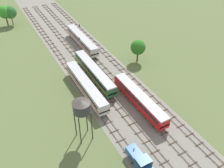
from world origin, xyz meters
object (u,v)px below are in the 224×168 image
shunter_loco_far_left_nearest (142,162)px  water_tower (82,107)px  passenger_coach_far_left_mid (86,86)px  signal_post_nearest (79,43)px  passenger_coach_left_midfar (94,72)px  passenger_coach_centre_left_far (82,40)px  diesel_railcar_centre_left_near (140,99)px  signal_post_near (80,29)px

shunter_loco_far_left_nearest → water_tower: 15.91m
shunter_loco_far_left_nearest → passenger_coach_far_left_mid: 26.59m
shunter_loco_far_left_nearest → signal_post_nearest: (7.19, 48.09, 1.62)m
passenger_coach_left_midfar → passenger_coach_centre_left_far: (4.79, 20.43, 0.00)m
diesel_railcar_centre_left_near → signal_post_nearest: size_ratio=3.56×
signal_post_nearest → passenger_coach_centre_left_far: bearing=57.7°
passenger_coach_left_midfar → passenger_coach_centre_left_far: 20.99m
signal_post_nearest → signal_post_near: size_ratio=1.13×
passenger_coach_left_midfar → signal_post_near: size_ratio=4.31×
signal_post_nearest → passenger_coach_left_midfar: bearing=-98.2°
water_tower → signal_post_nearest: bearing=68.8°
passenger_coach_left_midfar → water_tower: water_tower is taller
diesel_railcar_centre_left_near → passenger_coach_centre_left_far: bearing=90.0°
signal_post_near → diesel_railcar_centre_left_near: bearing=-93.1°
passenger_coach_centre_left_far → passenger_coach_left_midfar: bearing=-103.2°
passenger_coach_centre_left_far → signal_post_near: signal_post_near is taller
diesel_railcar_centre_left_near → passenger_coach_centre_left_far: size_ratio=0.93×
shunter_loco_far_left_nearest → passenger_coach_far_left_mid: size_ratio=0.38×
shunter_loco_far_left_nearest → diesel_railcar_centre_left_near: bearing=57.6°
shunter_loco_far_left_nearest → signal_post_nearest: 48.65m
shunter_loco_far_left_nearest → signal_post_near: (11.99, 59.55, 1.25)m
water_tower → passenger_coach_far_left_mid: bearing=64.7°
passenger_coach_left_midfar → diesel_railcar_centre_left_near: bearing=-73.7°
water_tower → signal_post_near: bearing=68.4°
diesel_railcar_centre_left_near → passenger_coach_centre_left_far: (-0.00, 36.79, 0.02)m
water_tower → signal_post_near: size_ratio=2.07×
passenger_coach_centre_left_far → diesel_railcar_centre_left_near: bearing=-90.0°
water_tower → signal_post_near: water_tower is taller
diesel_railcar_centre_left_near → passenger_coach_far_left_mid: bearing=129.8°
passenger_coach_left_midfar → signal_post_near: (7.19, 28.09, 0.64)m
shunter_loco_far_left_nearest → passenger_coach_centre_left_far: bearing=79.5°
passenger_coach_centre_left_far → water_tower: (-16.13, -39.13, 6.30)m
water_tower → passenger_coach_centre_left_far: bearing=67.6°
diesel_railcar_centre_left_near → passenger_coach_far_left_mid: same height
passenger_coach_far_left_mid → passenger_coach_centre_left_far: size_ratio=1.00×
passenger_coach_centre_left_far → signal_post_nearest: bearing=-122.3°
passenger_coach_far_left_mid → signal_post_nearest: (7.19, 21.50, 1.02)m
passenger_coach_far_left_mid → signal_post_nearest: size_ratio=3.82×
passenger_coach_far_left_mid → passenger_coach_left_midfar: size_ratio=1.00×
diesel_railcar_centre_left_near → signal_post_near: (2.40, 44.45, 0.66)m
passenger_coach_far_left_mid → passenger_coach_left_midfar: bearing=45.4°
passenger_coach_left_midfar → signal_post_nearest: 16.84m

